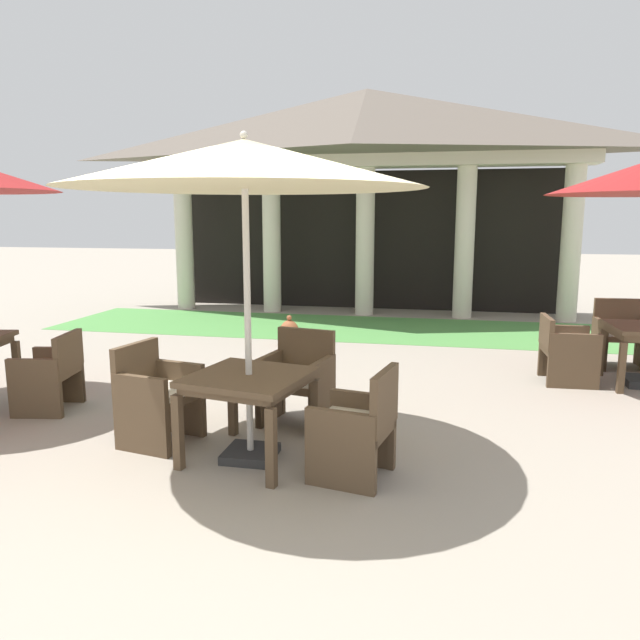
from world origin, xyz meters
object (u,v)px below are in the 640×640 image
(patio_chair_mid_left_north, at_px, (298,381))
(patio_chair_near_foreground_east, at_px, (50,373))
(patio_chair_mid_left_west, at_px, (157,397))
(patio_chair_mid_right_west, at_px, (566,350))
(patio_chair_mid_left_east, at_px, (357,429))
(terracotta_urn, at_px, (289,333))
(patio_table_mid_left, at_px, (249,386))
(patio_umbrella_mid_left, at_px, (244,166))
(patio_chair_mid_right_north, at_px, (621,336))

(patio_chair_mid_left_north, bearing_deg, patio_chair_near_foreground_east, 13.99)
(patio_chair_mid_left_west, xyz_separation_m, patio_chair_mid_right_west, (3.92, 2.81, -0.03))
(patio_chair_mid_left_east, bearing_deg, terracotta_urn, 31.98)
(patio_chair_mid_left_west, bearing_deg, patio_chair_near_foreground_east, -100.93)
(patio_chair_mid_left_east, height_order, patio_chair_mid_left_north, patio_chair_mid_left_north)
(patio_table_mid_left, relative_size, patio_chair_mid_left_north, 1.17)
(patio_table_mid_left, height_order, patio_chair_mid_left_north, patio_chair_mid_left_north)
(patio_chair_near_foreground_east, height_order, terracotta_urn, patio_chair_near_foreground_east)
(patio_umbrella_mid_left, height_order, patio_chair_mid_right_west, patio_umbrella_mid_left)
(patio_umbrella_mid_left, xyz_separation_m, terracotta_urn, (-0.79, 4.32, -2.17))
(patio_table_mid_left, bearing_deg, patio_chair_mid_right_west, 44.91)
(patio_table_mid_left, bearing_deg, patio_chair_mid_left_north, 78.85)
(patio_chair_mid_left_west, bearing_deg, patio_chair_mid_left_north, 135.07)
(patio_umbrella_mid_left, distance_m, terracotta_urn, 4.90)
(patio_chair_near_foreground_east, xyz_separation_m, patio_chair_mid_right_north, (6.29, 3.15, 0.03))
(patio_table_mid_left, height_order, patio_chair_mid_right_west, patio_chair_mid_right_west)
(patio_chair_mid_right_north, bearing_deg, patio_chair_mid_left_west, 35.77)
(patio_chair_near_foreground_east, xyz_separation_m, terracotta_urn, (1.63, 3.53, -0.19))
(patio_chair_mid_right_west, bearing_deg, patio_chair_near_foreground_east, -70.30)
(patio_table_mid_left, bearing_deg, terracotta_urn, 100.41)
(patio_chair_mid_left_west, relative_size, patio_chair_mid_right_north, 0.99)
(patio_chair_mid_left_east, xyz_separation_m, patio_chair_mid_right_north, (2.95, 4.12, 0.03))
(patio_chair_mid_left_north, xyz_separation_m, patio_chair_mid_right_north, (3.69, 3.02, -0.00))
(patio_chair_mid_left_north, relative_size, patio_chair_mid_right_west, 1.12)
(patio_chair_near_foreground_east, bearing_deg, patio_table_mid_left, -118.15)
(patio_chair_mid_left_east, bearing_deg, patio_umbrella_mid_left, 90.00)
(patio_chair_near_foreground_east, relative_size, patio_umbrella_mid_left, 0.29)
(patio_chair_near_foreground_east, bearing_deg, terracotta_urn, -34.80)
(patio_chair_mid_left_east, distance_m, patio_chair_mid_left_north, 1.33)
(patio_chair_mid_left_north, bearing_deg, patio_chair_mid_left_east, 135.01)
(patio_chair_mid_left_north, bearing_deg, patio_table_mid_left, 90.00)
(patio_umbrella_mid_left, distance_m, patio_chair_mid_left_west, 2.17)
(patio_chair_mid_right_west, xyz_separation_m, terracotta_urn, (-3.79, 1.33, -0.19))
(patio_table_mid_left, relative_size, patio_chair_mid_left_west, 1.19)
(patio_chair_near_foreground_east, height_order, patio_umbrella_mid_left, patio_umbrella_mid_left)
(patio_table_mid_left, relative_size, terracotta_urn, 2.20)
(patio_chair_mid_left_north, distance_m, patio_chair_mid_left_west, 1.32)
(patio_umbrella_mid_left, relative_size, patio_chair_mid_left_north, 3.13)
(patio_chair_near_foreground_east, height_order, patio_table_mid_left, patio_chair_near_foreground_east)
(patio_chair_mid_left_north, relative_size, terracotta_urn, 1.88)
(patio_table_mid_left, xyz_separation_m, terracotta_urn, (-0.79, 4.32, -0.42))
(patio_umbrella_mid_left, distance_m, patio_chair_mid_right_west, 4.68)
(patio_chair_mid_right_west, bearing_deg, terracotta_urn, -111.72)
(patio_table_mid_left, distance_m, patio_chair_mid_left_north, 0.96)
(patio_umbrella_mid_left, xyz_separation_m, patio_chair_mid_left_east, (0.92, -0.18, -1.98))
(terracotta_urn, bearing_deg, patio_chair_mid_left_east, -69.16)
(patio_umbrella_mid_left, height_order, patio_chair_mid_left_north, patio_umbrella_mid_left)
(patio_chair_mid_left_north, distance_m, terracotta_urn, 3.55)
(patio_chair_mid_right_north, bearing_deg, patio_chair_mid_right_west, 45.17)
(patio_chair_mid_left_west, relative_size, patio_chair_mid_right_west, 1.10)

